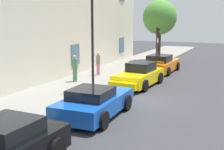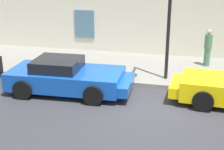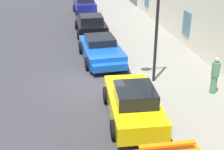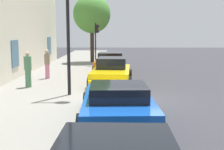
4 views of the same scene
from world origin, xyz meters
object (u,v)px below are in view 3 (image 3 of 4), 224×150
object	(u,v)px
sportscar_yellow_flank	(102,51)
pedestrian_admiring	(215,75)
hatchback_parked	(84,5)
sportscar_red_lead	(91,24)
street_lamp	(149,1)
sportscar_white_middle	(132,101)

from	to	relation	value
sportscar_yellow_flank	pedestrian_admiring	world-z (taller)	pedestrian_admiring
sportscar_yellow_flank	hatchback_parked	bearing A→B (deg)	178.68
sportscar_red_lead	sportscar_yellow_flank	world-z (taller)	sportscar_red_lead
sportscar_yellow_flank	street_lamp	world-z (taller)	street_lamp
sportscar_white_middle	sportscar_red_lead	bearing A→B (deg)	-179.11
hatchback_parked	sportscar_yellow_flank	bearing A→B (deg)	-1.32
street_lamp	pedestrian_admiring	bearing A→B (deg)	57.21
sportscar_white_middle	street_lamp	xyz separation A→B (m)	(-2.69, 1.34, 3.41)
street_lamp	pedestrian_admiring	size ratio (longest dim) A/B	3.26
sportscar_yellow_flank	sportscar_white_middle	world-z (taller)	sportscar_white_middle
sportscar_red_lead	sportscar_yellow_flank	bearing A→B (deg)	-0.81
sportscar_red_lead	street_lamp	bearing A→B (deg)	9.37
hatchback_parked	pedestrian_admiring	size ratio (longest dim) A/B	2.24
sportscar_red_lead	street_lamp	xyz separation A→B (m)	(9.25, 1.53, 3.42)
sportscar_white_middle	pedestrian_admiring	xyz separation A→B (m)	(-0.96, 4.02, 0.39)
sportscar_yellow_flank	sportscar_white_middle	xyz separation A→B (m)	(6.19, 0.27, 0.03)
sportscar_red_lead	pedestrian_admiring	xyz separation A→B (m)	(10.97, 4.21, 0.40)
sportscar_yellow_flank	street_lamp	bearing A→B (deg)	24.62
sportscar_red_lead	street_lamp	distance (m)	9.98
sportscar_white_middle	street_lamp	world-z (taller)	street_lamp
sportscar_yellow_flank	pedestrian_admiring	bearing A→B (deg)	39.33
hatchback_parked	pedestrian_admiring	world-z (taller)	pedestrian_admiring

